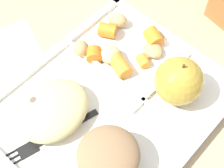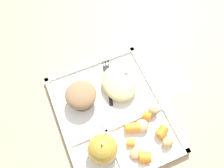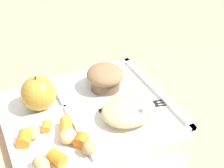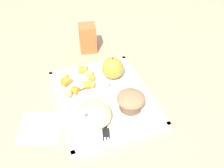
# 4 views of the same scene
# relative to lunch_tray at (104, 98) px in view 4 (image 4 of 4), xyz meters

# --- Properties ---
(ground) EXTENTS (6.00, 6.00, 0.00)m
(ground) POSITION_rel_lunch_tray_xyz_m (0.00, -0.00, -0.01)
(ground) COLOR tan
(lunch_tray) EXTENTS (0.35, 0.29, 0.02)m
(lunch_tray) POSITION_rel_lunch_tray_xyz_m (0.00, 0.00, 0.00)
(lunch_tray) COLOR white
(lunch_tray) RESTS_ON ground
(green_apple) EXTENTS (0.07, 0.07, 0.08)m
(green_apple) POSITION_rel_lunch_tray_xyz_m (-0.08, 0.06, 0.04)
(green_apple) COLOR #B79333
(green_apple) RESTS_ON lunch_tray
(bran_muffin) EXTENTS (0.09, 0.09, 0.06)m
(bran_muffin) POSITION_rel_lunch_tray_xyz_m (0.07, 0.06, 0.04)
(bran_muffin) COLOR brown
(bran_muffin) RESTS_ON lunch_tray
(carrot_slice_tilted) EXTENTS (0.04, 0.04, 0.03)m
(carrot_slice_tilted) POSITION_rel_lunch_tray_xyz_m (-0.14, -0.03, 0.02)
(carrot_slice_tilted) COLOR orange
(carrot_slice_tilted) RESTS_ON lunch_tray
(carrot_slice_edge) EXTENTS (0.04, 0.04, 0.02)m
(carrot_slice_edge) POSITION_rel_lunch_tray_xyz_m (-0.06, -0.03, 0.02)
(carrot_slice_edge) COLOR orange
(carrot_slice_edge) RESTS_ON lunch_tray
(carrot_slice_large) EXTENTS (0.04, 0.04, 0.02)m
(carrot_slice_large) POSITION_rel_lunch_tray_xyz_m (-0.10, -0.10, 0.02)
(carrot_slice_large) COLOR orange
(carrot_slice_large) RESTS_ON lunch_tray
(carrot_slice_back) EXTENTS (0.02, 0.03, 0.02)m
(carrot_slice_back) POSITION_rel_lunch_tray_xyz_m (-0.09, -0.01, 0.01)
(carrot_slice_back) COLOR orange
(carrot_slice_back) RESTS_ON lunch_tray
(carrot_slice_near_corner) EXTENTS (0.03, 0.03, 0.03)m
(carrot_slice_near_corner) POSITION_rel_lunch_tray_xyz_m (-0.05, -0.08, 0.02)
(carrot_slice_near_corner) COLOR orange
(carrot_slice_near_corner) RESTS_ON lunch_tray
(potato_chunk_browned) EXTENTS (0.04, 0.04, 0.03)m
(potato_chunk_browned) POSITION_rel_lunch_tray_xyz_m (-0.06, -0.06, 0.02)
(potato_chunk_browned) COLOR tan
(potato_chunk_browned) RESTS_ON lunch_tray
(potato_chunk_corner) EXTENTS (0.04, 0.04, 0.03)m
(potato_chunk_corner) POSITION_rel_lunch_tray_xyz_m (-0.13, -0.10, 0.02)
(potato_chunk_corner) COLOR tan
(potato_chunk_corner) RESTS_ON lunch_tray
(potato_chunk_large) EXTENTS (0.04, 0.04, 0.03)m
(potato_chunk_large) POSITION_rel_lunch_tray_xyz_m (-0.04, -0.10, 0.02)
(potato_chunk_large) COLOR tan
(potato_chunk_large) RESTS_ON lunch_tray
(potato_chunk_golden) EXTENTS (0.03, 0.04, 0.02)m
(potato_chunk_golden) POSITION_rel_lunch_tray_xyz_m (-0.12, -0.01, 0.01)
(potato_chunk_golden) COLOR tan
(potato_chunk_golden) RESTS_ON lunch_tray
(egg_noodle_pile) EXTENTS (0.12, 0.10, 0.04)m
(egg_noodle_pile) POSITION_rel_lunch_tray_xyz_m (0.07, -0.05, 0.02)
(egg_noodle_pile) COLOR #D6C684
(egg_noodle_pile) RESTS_ON lunch_tray
(meatball_center) EXTENTS (0.03, 0.03, 0.03)m
(meatball_center) POSITION_rel_lunch_tray_xyz_m (0.07, -0.05, 0.02)
(meatball_center) COLOR brown
(meatball_center) RESTS_ON lunch_tray
(meatball_side) EXTENTS (0.03, 0.03, 0.03)m
(meatball_side) POSITION_rel_lunch_tray_xyz_m (0.06, -0.04, 0.02)
(meatball_side) COLOR brown
(meatball_side) RESTS_ON lunch_tray
(meatball_back) EXTENTS (0.04, 0.04, 0.04)m
(meatball_back) POSITION_rel_lunch_tray_xyz_m (0.08, -0.07, 0.02)
(meatball_back) COLOR brown
(meatball_back) RESTS_ON lunch_tray
(meatball_front) EXTENTS (0.04, 0.04, 0.04)m
(meatball_front) POSITION_rel_lunch_tray_xyz_m (0.09, -0.04, 0.02)
(meatball_front) COLOR brown
(meatball_front) RESTS_ON lunch_tray
(plastic_fork) EXTENTS (0.15, 0.05, 0.00)m
(plastic_fork) POSITION_rel_lunch_tray_xyz_m (0.10, -0.03, 0.01)
(plastic_fork) COLOR black
(plastic_fork) RESTS_ON lunch_tray
(milk_carton) EXTENTS (0.07, 0.07, 0.11)m
(milk_carton) POSITION_rel_lunch_tray_xyz_m (-0.29, 0.03, 0.05)
(milk_carton) COLOR orange
(milk_carton) RESTS_ON ground
(paper_napkin) EXTENTS (0.15, 0.15, 0.00)m
(paper_napkin) POSITION_rel_lunch_tray_xyz_m (0.05, -0.21, -0.01)
(paper_napkin) COLOR white
(paper_napkin) RESTS_ON ground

